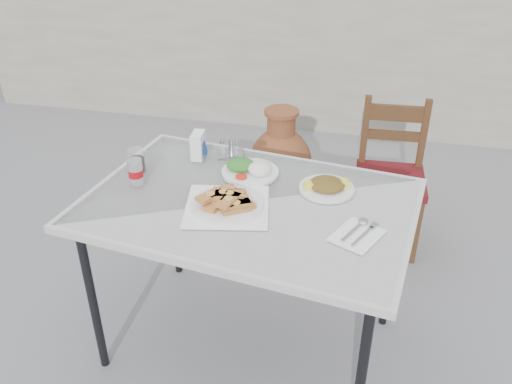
% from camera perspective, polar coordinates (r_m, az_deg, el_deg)
% --- Properties ---
extents(ground, '(80.00, 80.00, 0.00)m').
position_cam_1_polar(ground, '(2.72, -0.41, -14.05)').
color(ground, slate).
rests_on(ground, ground).
extents(cafe_table, '(1.40, 1.05, 0.79)m').
position_cam_1_polar(cafe_table, '(2.19, -0.76, -2.08)').
color(cafe_table, black).
rests_on(cafe_table, ground).
extents(pide_plate, '(0.38, 0.38, 0.07)m').
position_cam_1_polar(pide_plate, '(2.10, -3.09, -0.86)').
color(pide_plate, white).
rests_on(pide_plate, cafe_table).
extents(salad_rice_plate, '(0.25, 0.25, 0.06)m').
position_cam_1_polar(salad_rice_plate, '(2.34, -0.69, 2.45)').
color(salad_rice_plate, white).
rests_on(salad_rice_plate, cafe_table).
extents(salad_chopped_plate, '(0.23, 0.23, 0.05)m').
position_cam_1_polar(salad_chopped_plate, '(2.24, 7.47, 0.64)').
color(salad_chopped_plate, white).
rests_on(salad_chopped_plate, cafe_table).
extents(soda_can, '(0.06, 0.06, 0.11)m').
position_cam_1_polar(soda_can, '(2.30, -12.57, 2.09)').
color(soda_can, silver).
rests_on(soda_can, cafe_table).
extents(cola_glass, '(0.07, 0.07, 0.10)m').
position_cam_1_polar(cola_glass, '(2.41, -12.42, 3.16)').
color(cola_glass, white).
rests_on(cola_glass, cafe_table).
extents(napkin_holder, '(0.07, 0.10, 0.12)m').
position_cam_1_polar(napkin_holder, '(2.47, -6.11, 4.90)').
color(napkin_holder, white).
rests_on(napkin_holder, cafe_table).
extents(condiment_caddy, '(0.13, 0.12, 0.08)m').
position_cam_1_polar(condiment_caddy, '(2.49, -2.72, 4.44)').
color(condiment_caddy, '#BBBBC3').
rests_on(condiment_caddy, cafe_table).
extents(cutlery_napkin, '(0.21, 0.23, 0.01)m').
position_cam_1_polar(cutlery_napkin, '(2.00, 10.73, -4.23)').
color(cutlery_napkin, white).
rests_on(cutlery_napkin, cafe_table).
extents(chair, '(0.40, 0.40, 0.85)m').
position_cam_1_polar(chair, '(3.15, 13.95, 1.77)').
color(chair, '#3B2010').
rests_on(chair, ground).
extents(terracotta_urn, '(0.40, 0.40, 0.71)m').
position_cam_1_polar(terracotta_urn, '(3.39, 2.57, 2.67)').
color(terracotta_urn, brown).
rests_on(terracotta_urn, ground).
extents(back_wall, '(6.00, 0.25, 1.20)m').
position_cam_1_polar(back_wall, '(4.60, 6.91, 13.82)').
color(back_wall, '#A59F89').
rests_on(back_wall, ground).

